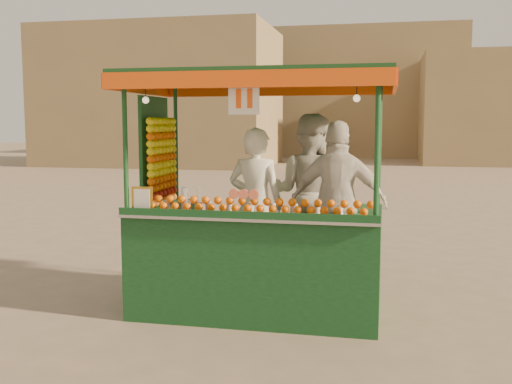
% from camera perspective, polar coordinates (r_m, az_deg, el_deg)
% --- Properties ---
extents(ground, '(90.00, 90.00, 0.00)m').
position_cam_1_polar(ground, '(6.27, 2.96, -10.80)').
color(ground, '#726551').
rests_on(ground, ground).
extents(building_left, '(10.00, 6.00, 6.00)m').
position_cam_1_polar(building_left, '(27.77, -8.88, 8.81)').
color(building_left, '#917952').
rests_on(building_left, ground).
extents(building_center, '(14.00, 7.00, 7.00)m').
position_cam_1_polar(building_center, '(36.06, 7.62, 9.09)').
color(building_center, '#917952').
rests_on(building_center, ground).
extents(juice_cart, '(2.59, 1.67, 2.35)m').
position_cam_1_polar(juice_cart, '(5.98, -0.35, -4.10)').
color(juice_cart, '#103A19').
rests_on(juice_cart, ground).
extents(vendor_left, '(0.61, 0.44, 1.55)m').
position_cam_1_polar(vendor_left, '(6.07, -0.02, -1.20)').
color(vendor_left, silver).
rests_on(vendor_left, ground).
extents(vendor_middle, '(0.92, 0.78, 1.69)m').
position_cam_1_polar(vendor_middle, '(6.49, 5.03, -0.10)').
color(vendor_middle, beige).
rests_on(vendor_middle, ground).
extents(vendor_right, '(0.96, 0.43, 1.62)m').
position_cam_1_polar(vendor_right, '(5.97, 7.80, -1.06)').
color(vendor_right, silver).
rests_on(vendor_right, ground).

